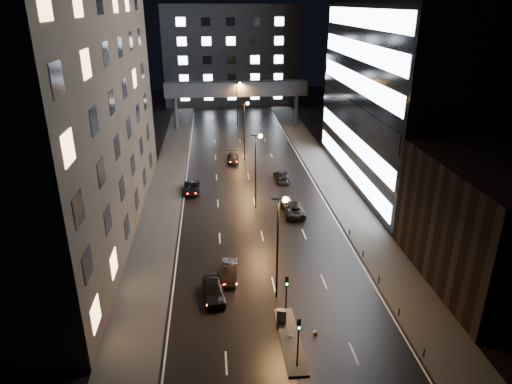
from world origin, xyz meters
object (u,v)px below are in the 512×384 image
utility_cabinet (282,316)px  car_toward_b (282,176)px  car_toward_a (293,209)px  car_away_a (214,290)px  car_away_b (229,272)px  car_away_c (192,188)px  car_away_d (233,158)px

utility_cabinet → car_toward_b: bearing=95.8°
car_toward_a → car_away_a: bearing=55.8°
car_away_b → car_away_c: (-4.38, 22.64, -0.05)m
car_toward_a → utility_cabinet: size_ratio=4.35×
car_away_b → car_away_c: size_ratio=0.90×
car_away_c → car_toward_b: size_ratio=1.00×
car_away_d → car_toward_a: 22.69m
car_toward_b → utility_cabinet: size_ratio=4.03×
car_away_c → car_toward_b: car_toward_b is taller
car_away_a → car_toward_a: size_ratio=0.89×
car_away_d → car_toward_a: size_ratio=0.89×
car_away_d → car_toward_b: 11.92m
car_away_c → car_toward_b: (13.63, 3.51, 0.03)m
car_away_a → car_away_c: car_away_a is taller
car_away_c → car_away_d: bearing=61.9°
car_away_a → car_away_c: 25.82m
car_away_a → car_toward_b: bearing=63.9°
car_toward_b → car_away_b: bearing=67.9°
car_away_c → car_toward_a: 15.75m
car_away_d → car_away_a: bearing=-94.1°
car_away_c → utility_cabinet: 31.13m
car_away_c → utility_cabinet: size_ratio=4.04×
car_away_d → utility_cabinet: bearing=-86.0°
car_away_a → car_toward_a: 20.00m
car_away_d → car_toward_b: car_toward_b is taller
car_away_a → utility_cabinet: bearing=-42.5°
car_away_b → car_toward_b: car_away_b is taller
car_toward_b → car_away_d: bearing=-56.3°
car_toward_a → car_away_c: bearing=-35.9°
car_away_b → car_away_d: 35.82m
car_away_b → car_away_d: bearing=92.9°
car_away_a → car_toward_b: (10.84, 29.18, -0.09)m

